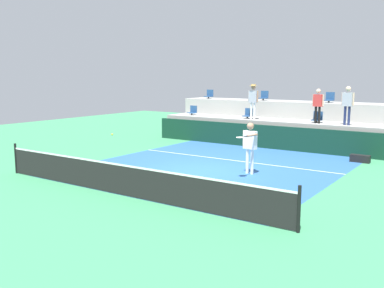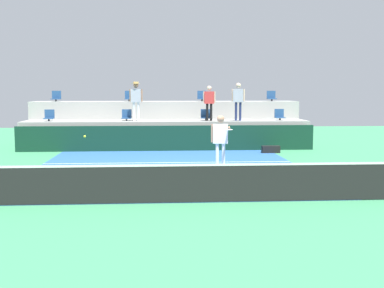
{
  "view_description": "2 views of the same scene",
  "coord_description": "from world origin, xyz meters",
  "px_view_note": "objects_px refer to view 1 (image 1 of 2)",
  "views": [
    {
      "loc": [
        8.41,
        -12.8,
        3.41
      ],
      "look_at": [
        0.71,
        -1.59,
        1.26
      ],
      "focal_mm": 40.33,
      "sensor_mm": 36.0,
      "label": 1
    },
    {
      "loc": [
        -0.32,
        -15.02,
        2.6
      ],
      "look_at": [
        0.56,
        -1.94,
        1.16
      ],
      "focal_mm": 45.15,
      "sensor_mm": 36.0,
      "label": 2
    }
  ],
  "objects_px": {
    "stadium_chair_lower_right": "(317,118)",
    "stadium_chair_upper_right": "(330,98)",
    "stadium_chair_upper_far_left": "(209,95)",
    "spectator_leaning_on_rail": "(318,103)",
    "spectator_in_grey": "(348,102)",
    "stadium_chair_lower_left": "(248,114)",
    "stadium_chair_lower_far_left": "(193,111)",
    "tennis_ball": "(112,134)",
    "equipment_bag": "(360,159)",
    "tennis_player": "(250,142)",
    "stadium_chair_upper_left": "(264,96)",
    "spectator_with_hat": "(253,98)"
  },
  "relations": [
    {
      "from": "tennis_ball",
      "to": "spectator_leaning_on_rail",
      "type": "bearing_deg",
      "value": 64.68
    },
    {
      "from": "stadium_chair_upper_left",
      "to": "tennis_player",
      "type": "relative_size",
      "value": 0.29
    },
    {
      "from": "spectator_in_grey",
      "to": "equipment_bag",
      "type": "height_order",
      "value": "spectator_in_grey"
    },
    {
      "from": "spectator_with_hat",
      "to": "spectator_in_grey",
      "type": "relative_size",
      "value": 1.03
    },
    {
      "from": "tennis_ball",
      "to": "stadium_chair_lower_left",
      "type": "bearing_deg",
      "value": 87.05
    },
    {
      "from": "stadium_chair_upper_left",
      "to": "stadium_chair_upper_right",
      "type": "relative_size",
      "value": 1.0
    },
    {
      "from": "stadium_chair_lower_far_left",
      "to": "stadium_chair_upper_far_left",
      "type": "bearing_deg",
      "value": 91.19
    },
    {
      "from": "spectator_with_hat",
      "to": "spectator_leaning_on_rail",
      "type": "xyz_separation_m",
      "value": [
        3.31,
        -0.0,
        -0.15
      ]
    },
    {
      "from": "stadium_chair_lower_left",
      "to": "tennis_ball",
      "type": "xyz_separation_m",
      "value": [
        -0.48,
        -9.36,
        -0.06
      ]
    },
    {
      "from": "spectator_with_hat",
      "to": "equipment_bag",
      "type": "bearing_deg",
      "value": -18.23
    },
    {
      "from": "stadium_chair_upper_left",
      "to": "tennis_ball",
      "type": "xyz_separation_m",
      "value": [
        -0.5,
        -11.16,
        -0.91
      ]
    },
    {
      "from": "stadium_chair_lower_far_left",
      "to": "spectator_in_grey",
      "type": "xyz_separation_m",
      "value": [
        8.59,
        -0.38,
        0.83
      ]
    },
    {
      "from": "stadium_chair_lower_right",
      "to": "spectator_in_grey",
      "type": "bearing_deg",
      "value": -14.79
    },
    {
      "from": "stadium_chair_lower_right",
      "to": "spectator_in_grey",
      "type": "xyz_separation_m",
      "value": [
        1.45,
        -0.38,
        0.83
      ]
    },
    {
      "from": "stadium_chair_lower_right",
      "to": "spectator_leaning_on_rail",
      "type": "distance_m",
      "value": 0.84
    },
    {
      "from": "stadium_chair_upper_right",
      "to": "spectator_with_hat",
      "type": "bearing_deg",
      "value": -145.39
    },
    {
      "from": "stadium_chair_upper_right",
      "to": "tennis_player",
      "type": "relative_size",
      "value": 0.29
    },
    {
      "from": "spectator_leaning_on_rail",
      "to": "spectator_in_grey",
      "type": "distance_m",
      "value": 1.33
    },
    {
      "from": "stadium_chair_upper_right",
      "to": "tennis_player",
      "type": "bearing_deg",
      "value": -90.87
    },
    {
      "from": "stadium_chair_upper_right",
      "to": "spectator_with_hat",
      "type": "relative_size",
      "value": 0.29
    },
    {
      "from": "stadium_chair_lower_right",
      "to": "stadium_chair_upper_far_left",
      "type": "xyz_separation_m",
      "value": [
        -7.17,
        1.8,
        0.85
      ]
    },
    {
      "from": "stadium_chair_lower_far_left",
      "to": "equipment_bag",
      "type": "xyz_separation_m",
      "value": [
        9.69,
        -2.27,
        -1.31
      ]
    },
    {
      "from": "stadium_chair_lower_left",
      "to": "equipment_bag",
      "type": "relative_size",
      "value": 0.68
    },
    {
      "from": "spectator_with_hat",
      "to": "tennis_ball",
      "type": "height_order",
      "value": "spectator_with_hat"
    },
    {
      "from": "stadium_chair_lower_far_left",
      "to": "stadium_chair_lower_right",
      "type": "height_order",
      "value": "same"
    },
    {
      "from": "stadium_chair_upper_right",
      "to": "tennis_player",
      "type": "distance_m",
      "value": 8.56
    },
    {
      "from": "stadium_chair_upper_far_left",
      "to": "stadium_chair_lower_right",
      "type": "bearing_deg",
      "value": -14.09
    },
    {
      "from": "stadium_chair_upper_right",
      "to": "spectator_in_grey",
      "type": "relative_size",
      "value": 0.3
    },
    {
      "from": "stadium_chair_upper_far_left",
      "to": "tennis_player",
      "type": "distance_m",
      "value": 11.07
    },
    {
      "from": "stadium_chair_lower_far_left",
      "to": "stadium_chair_upper_right",
      "type": "xyz_separation_m",
      "value": [
        7.11,
        1.8,
        0.85
      ]
    },
    {
      "from": "stadium_chair_lower_right",
      "to": "stadium_chair_upper_left",
      "type": "distance_m",
      "value": 4.13
    },
    {
      "from": "stadium_chair_upper_left",
      "to": "stadium_chair_upper_far_left",
      "type": "bearing_deg",
      "value": 180.0
    },
    {
      "from": "stadium_chair_lower_left",
      "to": "stadium_chair_upper_far_left",
      "type": "bearing_deg",
      "value": 152.99
    },
    {
      "from": "stadium_chair_upper_far_left",
      "to": "tennis_ball",
      "type": "xyz_separation_m",
      "value": [
        3.05,
        -11.16,
        -0.91
      ]
    },
    {
      "from": "tennis_ball",
      "to": "equipment_bag",
      "type": "bearing_deg",
      "value": 46.7
    },
    {
      "from": "tennis_player",
      "to": "spectator_with_hat",
      "type": "height_order",
      "value": "spectator_with_hat"
    },
    {
      "from": "stadium_chair_upper_far_left",
      "to": "equipment_bag",
      "type": "bearing_deg",
      "value": -22.73
    },
    {
      "from": "stadium_chair_lower_right",
      "to": "stadium_chair_lower_left",
      "type": "bearing_deg",
      "value": 180.0
    },
    {
      "from": "stadium_chair_lower_far_left",
      "to": "tennis_ball",
      "type": "relative_size",
      "value": 7.65
    },
    {
      "from": "stadium_chair_upper_far_left",
      "to": "spectator_with_hat",
      "type": "xyz_separation_m",
      "value": [
        3.99,
        -2.18,
        0.03
      ]
    },
    {
      "from": "stadium_chair_lower_far_left",
      "to": "stadium_chair_lower_right",
      "type": "xyz_separation_m",
      "value": [
        7.13,
        0.0,
        0.0
      ]
    },
    {
      "from": "equipment_bag",
      "to": "spectator_in_grey",
      "type": "bearing_deg",
      "value": 120.23
    },
    {
      "from": "stadium_chair_lower_right",
      "to": "spectator_leaning_on_rail",
      "type": "xyz_separation_m",
      "value": [
        0.12,
        -0.38,
        0.73
      ]
    },
    {
      "from": "stadium_chair_lower_far_left",
      "to": "stadium_chair_upper_right",
      "type": "bearing_deg",
      "value": 14.2
    },
    {
      "from": "stadium_chair_lower_far_left",
      "to": "stadium_chair_upper_left",
      "type": "distance_m",
      "value": 4.04
    },
    {
      "from": "stadium_chair_lower_right",
      "to": "stadium_chair_upper_right",
      "type": "height_order",
      "value": "stadium_chair_upper_right"
    },
    {
      "from": "stadium_chair_lower_right",
      "to": "stadium_chair_upper_left",
      "type": "height_order",
      "value": "stadium_chair_upper_left"
    },
    {
      "from": "stadium_chair_lower_left",
      "to": "spectator_leaning_on_rail",
      "type": "bearing_deg",
      "value": -5.82
    },
    {
      "from": "spectator_in_grey",
      "to": "stadium_chair_lower_left",
      "type": "bearing_deg",
      "value": 175.69
    },
    {
      "from": "stadium_chair_upper_far_left",
      "to": "spectator_in_grey",
      "type": "height_order",
      "value": "spectator_in_grey"
    }
  ]
}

